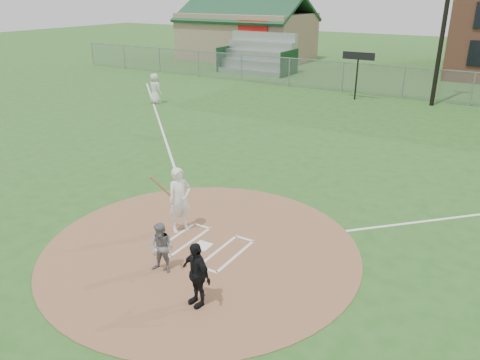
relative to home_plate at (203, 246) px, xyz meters
The scene contains 13 objects.
ground 0.12m from the home_plate, 72.18° to the right, with size 140.00×140.00×0.00m, color #27581E.
dirt_circle 0.12m from the home_plate, 72.18° to the right, with size 8.40×8.40×0.02m, color #946746.
home_plate is the anchor object (origin of this frame).
foul_line_third 12.62m from the home_plate, 135.24° to the left, with size 0.10×24.00×0.01m, color white.
catcher 1.61m from the home_plate, 94.86° to the right, with size 0.63×0.49×1.29m, color slate.
umpire 2.59m from the home_plate, 57.15° to the right, with size 0.89×0.37×1.51m, color black.
ondeck_player 17.86m from the home_plate, 134.66° to the left, with size 0.88×0.57×1.81m, color silver.
batters_boxes 0.05m from the home_plate, 48.13° to the left, with size 2.08×1.88×0.01m.
batter_at_plate 1.48m from the home_plate, 157.66° to the left, with size 0.90×1.05×1.90m.
outfield_fence 21.91m from the home_plate, 89.91° to the left, with size 56.08×0.08×2.03m.
bleachers 29.17m from the home_plate, 116.42° to the left, with size 6.08×3.20×3.20m.
clubhouse 37.54m from the home_plate, 118.64° to the left, with size 12.20×8.71×6.23m.
scoreboard_sign 20.38m from the home_plate, 96.99° to the left, with size 2.00×0.10×2.93m.
Camera 1 is at (6.52, -8.77, 6.40)m, focal length 35.00 mm.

